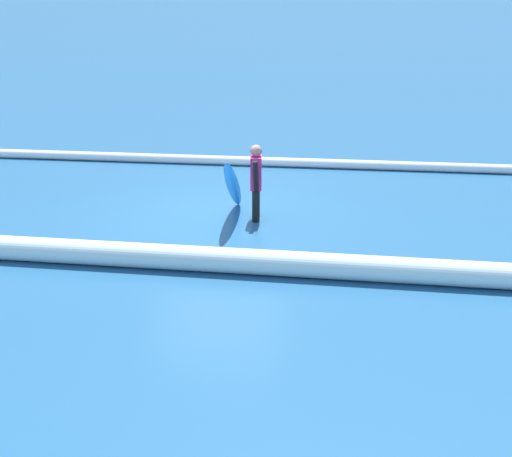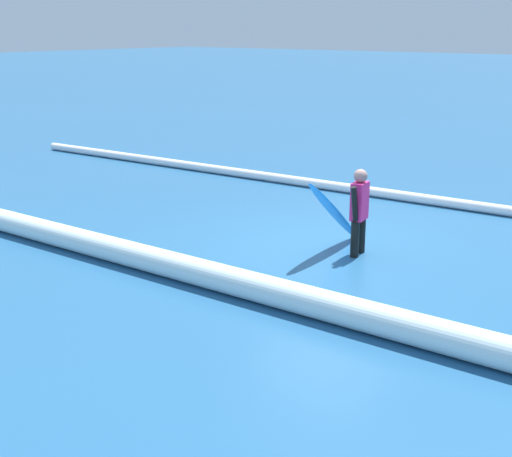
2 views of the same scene
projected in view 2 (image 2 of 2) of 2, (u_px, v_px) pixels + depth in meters
The scene contains 5 objects.
ground_plane at pixel (324, 243), 12.03m from camera, with size 171.49×171.49×0.00m, color #245987.
surfer at pixel (359, 208), 11.19m from camera, with size 0.25×0.63×1.42m.
surfboard at pixel (334, 212), 11.43m from camera, with size 0.42×1.82×1.35m.
wave_crest_foreground at pixel (422, 199), 14.65m from camera, with size 0.21×0.21×23.38m, color white.
wave_crest_midground at pixel (285, 295), 9.16m from camera, with size 0.40×0.40×25.87m, color white.
Camera 2 is at (-6.21, 9.74, 3.58)m, focal length 49.06 mm.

